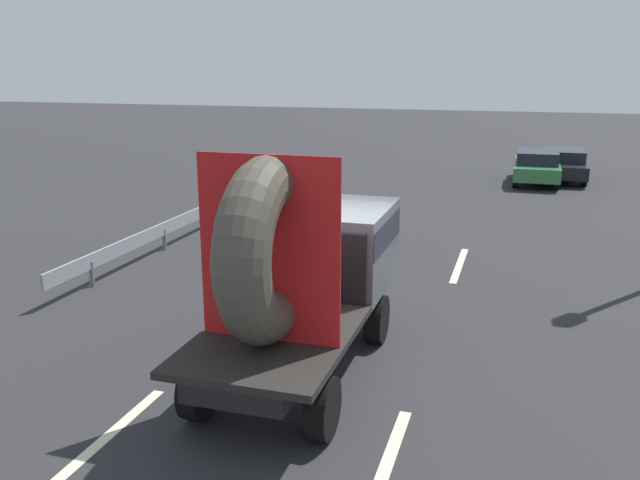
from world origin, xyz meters
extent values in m
plane|color=#28282B|center=(0.00, 0.00, 0.00)|extent=(120.00, 120.00, 0.00)
cylinder|color=black|center=(-1.03, 0.67, 0.41)|extent=(0.28, 0.81, 0.81)
cylinder|color=black|center=(0.67, 0.67, 0.41)|extent=(0.28, 0.81, 0.81)
cylinder|color=black|center=(-1.03, -2.47, 0.41)|extent=(0.28, 0.81, 0.81)
cylinder|color=black|center=(0.67, -2.47, 0.41)|extent=(0.28, 0.81, 0.81)
cube|color=black|center=(-0.18, -0.82, 0.82)|extent=(1.30, 5.09, 0.25)
cube|color=#4C5156|center=(-0.18, 0.67, 1.62)|extent=(2.00, 2.12, 1.35)
cube|color=black|center=(-0.18, 0.62, 1.91)|extent=(2.02, 2.02, 0.44)
cube|color=black|center=(-0.18, -1.88, 0.99)|extent=(2.00, 2.97, 0.10)
cube|color=black|center=(-0.18, -0.45, 1.59)|extent=(1.80, 0.08, 1.10)
torus|color=#474238|center=(-0.18, -2.03, 2.26)|extent=(0.70, 2.44, 2.44)
cube|color=red|center=(-0.18, -2.03, 2.26)|extent=(1.90, 0.03, 2.44)
cylinder|color=black|center=(2.58, 18.99, 0.30)|extent=(0.21, 0.60, 0.60)
cylinder|color=black|center=(4.04, 18.99, 0.30)|extent=(0.21, 0.60, 0.60)
cylinder|color=black|center=(2.58, 16.46, 0.30)|extent=(0.21, 0.60, 0.60)
cylinder|color=black|center=(4.04, 16.46, 0.30)|extent=(0.21, 0.60, 0.60)
cube|color=#33723F|center=(3.31, 17.72, 0.56)|extent=(1.69, 3.95, 0.52)
cube|color=black|center=(3.31, 17.63, 1.05)|extent=(1.52, 2.21, 0.47)
cube|color=gray|center=(-5.69, 6.21, 0.55)|extent=(0.06, 11.99, 0.32)
cylinder|color=slate|center=(-5.69, 1.72, 0.28)|extent=(0.10, 0.10, 0.55)
cylinder|color=slate|center=(-5.69, 4.72, 0.28)|extent=(0.10, 0.10, 0.55)
cylinder|color=slate|center=(-5.69, 7.71, 0.28)|extent=(0.10, 0.10, 0.55)
cylinder|color=slate|center=(-5.69, 10.71, 0.28)|extent=(0.10, 0.10, 0.55)
cube|color=beige|center=(-1.93, -3.21, 0.00)|extent=(0.16, 2.42, 0.01)
cube|color=beige|center=(-1.93, 4.74, 0.00)|extent=(0.16, 2.04, 0.01)
cube|color=beige|center=(1.56, -2.73, 0.00)|extent=(0.16, 2.37, 0.01)
cube|color=beige|center=(1.56, 5.59, 0.00)|extent=(0.16, 2.86, 0.01)
cylinder|color=black|center=(5.07, 17.50, 0.29)|extent=(0.20, 0.58, 0.58)
cylinder|color=black|center=(3.67, 17.50, 0.29)|extent=(0.20, 0.58, 0.58)
cylinder|color=black|center=(5.07, 19.92, 0.29)|extent=(0.20, 0.58, 0.58)
cylinder|color=black|center=(3.67, 19.92, 0.29)|extent=(0.20, 0.58, 0.58)
cube|color=black|center=(4.37, 18.71, 0.54)|extent=(1.62, 3.79, 0.50)
cube|color=black|center=(4.37, 18.80, 1.01)|extent=(1.46, 2.12, 0.45)
camera|label=1|loc=(2.84, -9.63, 4.55)|focal=37.42mm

